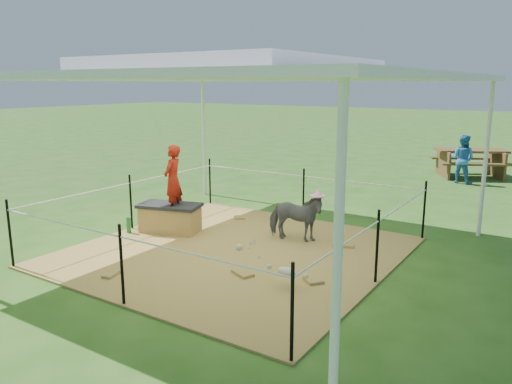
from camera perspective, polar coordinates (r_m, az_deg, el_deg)
The scene contains 13 objects.
ground at distance 7.78m, azimuth -2.43°, elevation -6.93°, with size 90.00×90.00×0.00m, color #2D5919.
hay_patch at distance 7.77m, azimuth -2.43°, elevation -6.82°, with size 4.60×4.60×0.03m, color brown.
canopy_tent at distance 7.34m, azimuth -2.63°, elevation 13.32°, with size 6.30×6.30×2.90m.
rope_fence at distance 7.59m, azimuth -2.48°, elevation -2.34°, with size 4.54×4.54×1.00m.
straw_bale at distance 8.81m, azimuth -9.79°, elevation -3.09°, with size 0.99×0.49×0.44m, color #AC7E3E.
dark_cloth at distance 8.74m, azimuth -9.85°, elevation -1.53°, with size 1.05×0.55×0.05m, color black.
woman at distance 8.56m, azimuth -9.49°, elevation 2.05°, with size 0.43×0.28×1.18m, color #A61C10.
green_bottle at distance 8.90m, azimuth -14.35°, elevation -3.68°, with size 0.08×0.08×0.27m, color #1B7D2E.
pony at distance 8.15m, azimuth 4.49°, elevation -2.90°, with size 0.43×0.94×0.79m, color #4C4C51.
pink_hat at distance 8.04m, azimuth 4.55°, elevation 0.22°, with size 0.25×0.25×0.11m, color #FD92C7.
foal at distance 6.38m, azimuth 3.53°, elevation -8.87°, with size 0.83×0.46×0.46m, color #C3AE8E, non-canonical shape.
picnic_table_near at distance 15.11m, azimuth 23.25°, elevation 3.05°, with size 1.85×1.33×0.77m, color brown.
distant_person at distance 14.05m, azimuth 22.52°, elevation 3.51°, with size 0.62×0.48×1.27m, color #3377C2.
Camera 1 is at (4.28, -5.97, 2.57)m, focal length 35.00 mm.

